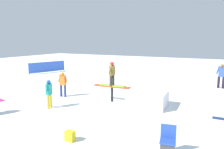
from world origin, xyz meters
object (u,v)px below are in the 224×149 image
object	(u,v)px
bystander_teal	(49,92)
main_rider_on_rail	(112,74)
bystander_orange	(63,83)
folding_chair	(168,142)
rail_feature	(112,88)
bystander_blue	(222,75)
backpack_on_snow	(70,136)

from	to	relation	value
bystander_teal	main_rider_on_rail	bearing A→B (deg)	-57.45
bystander_orange	folding_chair	size ratio (longest dim) A/B	1.63
rail_feature	bystander_blue	xyz separation A→B (m)	(-5.06, -6.32, 0.21)
bystander_orange	backpack_on_snow	distance (m)	5.84
rail_feature	folding_chair	distance (m)	5.75
bystander_blue	backpack_on_snow	distance (m)	11.81
bystander_teal	backpack_on_snow	bearing A→B (deg)	-142.16
folding_chair	main_rider_on_rail	bearing A→B (deg)	122.85
bystander_orange	backpack_on_snow	bearing A→B (deg)	-61.17
rail_feature	bystander_teal	bearing A→B (deg)	45.24
bystander_teal	bystander_orange	bearing A→B (deg)	7.23
rail_feature	folding_chair	world-z (taller)	folding_chair
folding_chair	bystander_teal	bearing A→B (deg)	153.21
bystander_teal	backpack_on_snow	distance (m)	3.91
folding_chair	backpack_on_snow	world-z (taller)	folding_chair
bystander_orange	bystander_blue	distance (m)	10.51
main_rider_on_rail	rail_feature	bearing A→B (deg)	0.00
rail_feature	bystander_blue	size ratio (longest dim) A/B	1.22
main_rider_on_rail	bystander_orange	size ratio (longest dim) A/B	1.02
rail_feature	folding_chair	bearing A→B (deg)	131.20
bystander_orange	backpack_on_snow	size ratio (longest dim) A/B	4.21
rail_feature	bystander_blue	bearing A→B (deg)	-131.45
rail_feature	main_rider_on_rail	world-z (taller)	main_rider_on_rail
rail_feature	main_rider_on_rail	bearing A→B (deg)	0.00
bystander_teal	bystander_blue	xyz separation A→B (m)	(-7.23, -8.72, 0.15)
bystander_orange	folding_chair	bearing A→B (deg)	-41.59
bystander_blue	rail_feature	bearing A→B (deg)	-125.29
bystander_orange	bystander_teal	bearing A→B (deg)	-80.98
bystander_teal	bystander_blue	distance (m)	11.33
bystander_orange	bystander_blue	xyz separation A→B (m)	(-8.05, -6.75, 0.12)
rail_feature	folding_chair	size ratio (longest dim) A/B	2.29
main_rider_on_rail	bystander_teal	xyz separation A→B (m)	(2.17, 2.41, -0.71)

